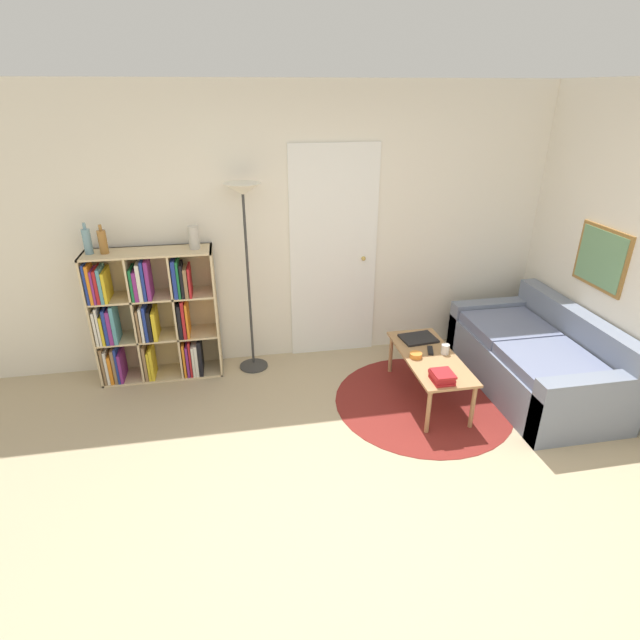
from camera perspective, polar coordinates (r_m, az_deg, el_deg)
ground_plane at (r=3.45m, az=5.84°, el=-22.07°), size 14.00×14.00×0.00m
wall_back at (r=4.81m, az=-1.10°, el=10.19°), size 7.67×0.11×2.60m
wall_right at (r=4.76m, az=30.94°, el=6.58°), size 0.08×5.33×2.60m
rug at (r=4.56m, az=11.63°, el=-9.09°), size 1.54×1.54×0.01m
bookshelf at (r=4.84m, az=-18.82°, el=0.31°), size 1.10×0.34×1.23m
floor_lamp at (r=4.48m, az=-8.66°, el=11.68°), size 0.32×0.32×1.79m
couch at (r=4.96m, az=23.72°, el=-4.31°), size 0.90×1.67×0.74m
coffee_table at (r=4.44m, az=12.44°, el=-4.55°), size 0.46×1.05×0.42m
laptop at (r=4.68m, az=11.18°, el=-2.07°), size 0.34×0.27×0.02m
bowl at (r=4.36m, az=10.90°, el=-3.98°), size 0.11×0.11×0.04m
book_stack_on_table at (r=4.06m, az=13.79°, el=-6.28°), size 0.17×0.19×0.08m
cup at (r=4.47m, az=14.12°, el=-3.25°), size 0.07×0.07×0.09m
remote at (r=4.49m, az=12.50°, el=-3.42°), size 0.09×0.15×0.02m
bottle_left at (r=4.70m, az=-25.06°, el=8.17°), size 0.07×0.07×0.27m
bottle_middle at (r=4.66m, az=-23.58°, el=8.22°), size 0.07×0.07×0.25m
vase_on_shelf at (r=4.55m, az=-14.22°, el=9.13°), size 0.09×0.09×0.20m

